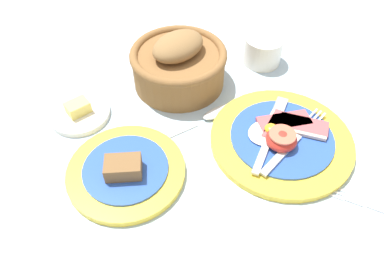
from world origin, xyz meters
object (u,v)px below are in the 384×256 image
at_px(breakfast_plate, 281,138).
at_px(teaspoon_by_saucer, 207,117).
at_px(sugar_cup, 263,49).
at_px(fork_on_cloth, 380,208).
at_px(bread_plate, 126,171).
at_px(bread_basket, 179,64).
at_px(butter_dish, 80,113).

height_order(breakfast_plate, teaspoon_by_saucer, breakfast_plate).
distance_m(sugar_cup, teaspoon_by_saucer, 0.21).
distance_m(breakfast_plate, fork_on_cloth, 0.18).
relative_size(breakfast_plate, fork_on_cloth, 1.57).
distance_m(bread_plate, bread_basket, 0.24).
bearing_deg(fork_on_cloth, teaspoon_by_saucer, -10.69).
height_order(sugar_cup, bread_basket, bread_basket).
distance_m(butter_dish, teaspoon_by_saucer, 0.23).
xyz_separation_m(bread_plate, bread_basket, (0.17, 0.17, 0.04)).
distance_m(breakfast_plate, bread_plate, 0.27).
xyz_separation_m(bread_basket, teaspoon_by_saucer, (0.00, -0.12, -0.04)).
bearing_deg(sugar_cup, bread_plate, -157.13).
relative_size(teaspoon_by_saucer, fork_on_cloth, 1.25).
relative_size(breakfast_plate, butter_dish, 2.22).
bearing_deg(fork_on_cloth, bread_basket, -17.82).
distance_m(butter_dish, fork_on_cloth, 0.53).
xyz_separation_m(sugar_cup, teaspoon_by_saucer, (-0.18, -0.10, -0.03)).
height_order(bread_plate, sugar_cup, sugar_cup).
bearing_deg(butter_dish, bread_plate, -78.94).
relative_size(butter_dish, teaspoon_by_saucer, 0.57).
xyz_separation_m(butter_dish, teaspoon_by_saucer, (0.21, -0.11, -0.00)).
height_order(sugar_cup, teaspoon_by_saucer, sugar_cup).
relative_size(bread_basket, butter_dish, 1.69).
bearing_deg(fork_on_cloth, bread_plate, 16.27).
bearing_deg(bread_plate, breakfast_plate, -11.81).
bearing_deg(teaspoon_by_saucer, breakfast_plate, -54.12).
xyz_separation_m(breakfast_plate, sugar_cup, (0.10, 0.21, 0.02)).
bearing_deg(breakfast_plate, fork_on_cloth, -72.26).
bearing_deg(sugar_cup, teaspoon_by_saucer, -151.27).
xyz_separation_m(breakfast_plate, teaspoon_by_saucer, (-0.09, 0.10, -0.01)).
relative_size(sugar_cup, bread_basket, 0.43).
bearing_deg(teaspoon_by_saucer, fork_on_cloth, -66.91).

